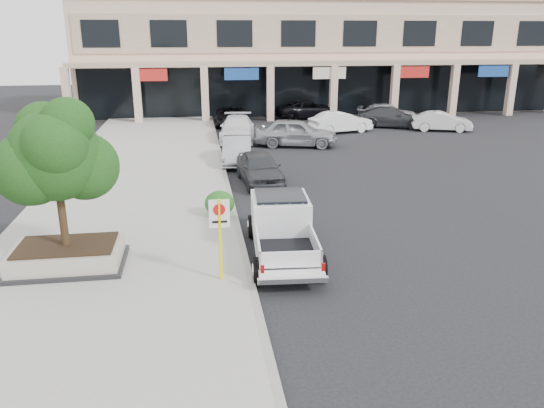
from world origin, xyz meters
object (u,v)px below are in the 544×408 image
at_px(planter, 68,256).
at_px(pickup_truck, 283,230).
at_px(lot_car_a, 296,132).
at_px(lot_car_c, 391,117).
at_px(curb_car_b, 237,150).
at_px(lot_car_d, 309,109).
at_px(planter_tree, 61,155).
at_px(no_parking_sign, 220,228).
at_px(lot_car_f, 441,121).
at_px(curb_car_c, 237,129).
at_px(lot_car_e, 387,112).
at_px(curb_car_d, 231,116).
at_px(lot_car_b, 341,122).
at_px(curb_car_a, 260,168).

xyz_separation_m(planter, pickup_truck, (6.33, 0.15, 0.38)).
xyz_separation_m(lot_car_a, lot_car_c, (8.13, 5.64, -0.12)).
distance_m(curb_car_b, lot_car_d, 15.98).
distance_m(planter_tree, curb_car_b, 14.00).
bearing_deg(no_parking_sign, lot_car_d, 73.22).
height_order(planter, lot_car_c, lot_car_c).
height_order(lot_car_a, lot_car_d, lot_car_a).
bearing_deg(lot_car_a, lot_car_f, -56.78).
xyz_separation_m(planter, lot_car_c, (17.97, 22.02, 0.24)).
height_order(curb_car_c, lot_car_e, curb_car_c).
xyz_separation_m(curb_car_b, curb_car_d, (0.53, 11.98, -0.01)).
relative_size(curb_car_b, lot_car_e, 0.95).
bearing_deg(curb_car_b, pickup_truck, -82.52).
relative_size(curb_car_d, lot_car_c, 0.99).
bearing_deg(curb_car_b, curb_car_d, 93.22).
relative_size(planter_tree, curb_car_d, 0.82).
relative_size(lot_car_a, lot_car_f, 1.22).
bearing_deg(curb_car_d, planter, -100.39).
height_order(pickup_truck, lot_car_d, pickup_truck).
bearing_deg(lot_car_b, planter, 130.36).
bearing_deg(lot_car_b, lot_car_f, -108.90).
bearing_deg(planter_tree, curb_car_a, 51.99).
bearing_deg(lot_car_a, no_parking_sign, 177.71).
distance_m(pickup_truck, lot_car_f, 24.67).
distance_m(curb_car_a, lot_car_d, 19.52).
bearing_deg(planter_tree, lot_car_d, 64.51).
bearing_deg(lot_car_d, lot_car_f, -138.99).
bearing_deg(lot_car_c, curb_car_d, 99.03).
relative_size(planter_tree, lot_car_f, 0.99).
distance_m(planter_tree, no_parking_sign, 4.85).
relative_size(no_parking_sign, curb_car_c, 0.44).
distance_m(curb_car_a, lot_car_b, 13.90).
distance_m(planter_tree, lot_car_c, 28.34).
distance_m(curb_car_c, lot_car_e, 13.10).
distance_m(lot_car_b, lot_car_d, 6.58).
distance_m(lot_car_d, lot_car_e, 6.19).
bearing_deg(lot_car_c, lot_car_f, -102.21).
distance_m(planter, no_parking_sign, 4.73).
height_order(planter_tree, lot_car_c, planter_tree).
relative_size(planter_tree, lot_car_b, 0.92).
height_order(planter, curb_car_c, curb_car_c).
height_order(curb_car_c, lot_car_c, curb_car_c).
distance_m(planter, planter_tree, 2.95).
distance_m(curb_car_c, lot_car_a, 4.09).
height_order(curb_car_a, lot_car_b, curb_car_a).
bearing_deg(lot_car_e, no_parking_sign, 155.74).
height_order(curb_car_a, lot_car_c, curb_car_a).
relative_size(pickup_truck, curb_car_b, 1.29).
distance_m(curb_car_b, lot_car_e, 16.97).
distance_m(planter_tree, lot_car_b, 24.58).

